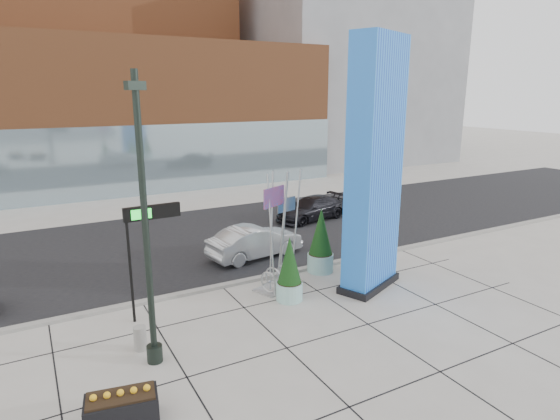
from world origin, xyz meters
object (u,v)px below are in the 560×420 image
overhead_street_sign (148,222)px  car_silver_mid (255,242)px  blue_pylon (374,172)px  public_art_sculpture (279,258)px  concrete_bollard (140,338)px  lamp_post (147,253)px

overhead_street_sign → car_silver_mid: size_ratio=0.87×
blue_pylon → car_silver_mid: bearing=92.6°
public_art_sculpture → concrete_bollard: (-5.67, -2.01, -0.82)m
blue_pylon → overhead_street_sign: size_ratio=2.42×
blue_pylon → concrete_bollard: 9.63m
public_art_sculpture → overhead_street_sign: public_art_sculpture is taller
lamp_post → car_silver_mid: 9.09m
lamp_post → public_art_sculpture: (5.47, 2.84, -2.01)m
blue_pylon → lamp_post: bearing=165.3°
lamp_post → public_art_sculpture: 6.48m
blue_pylon → concrete_bollard: (-8.71, -0.41, -4.08)m
blue_pylon → lamp_post: (-8.51, -1.24, -1.26)m
lamp_post → overhead_street_sign: lamp_post is taller
concrete_bollard → overhead_street_sign: size_ratio=0.19×
overhead_street_sign → blue_pylon: bearing=-11.6°
lamp_post → car_silver_mid: bearing=45.8°
lamp_post → concrete_bollard: lamp_post is taller
concrete_bollard → lamp_post: bearing=-76.3°
public_art_sculpture → concrete_bollard: bearing=179.1°
concrete_bollard → blue_pylon: bearing=2.7°
public_art_sculpture → lamp_post: bearing=-172.9°
blue_pylon → public_art_sculpture: size_ratio=2.06×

